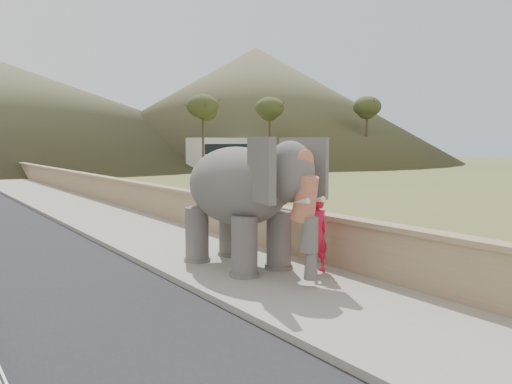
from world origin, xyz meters
TOP-DOWN VIEW (x-y plane):
  - ground at (0.00, 0.00)m, footprint 160.00×160.00m
  - walkway at (0.00, 10.00)m, footprint 3.00×120.00m
  - parapet at (1.65, 10.00)m, footprint 0.30×120.00m
  - cow at (10.79, 12.06)m, footprint 1.47×1.19m
  - distant_car at (20.03, 35.25)m, footprint 4.31×1.91m
  - bus_white at (21.02, 33.50)m, footprint 11.25×4.09m
  - bus_orange at (33.52, 33.90)m, footprint 11.28×4.73m
  - hill_right at (36.00, 52.00)m, footprint 56.00×56.00m
  - elephant_and_man at (0.02, 1.92)m, footprint 2.29×3.73m
  - trees at (2.01, 26.50)m, footprint 49.09×45.24m

SIDE VIEW (x-z plane):
  - ground at x=0.00m, z-range 0.00..0.00m
  - walkway at x=0.00m, z-range 0.00..0.15m
  - parapet at x=1.65m, z-range 0.00..1.10m
  - cow at x=10.79m, z-range 0.00..1.13m
  - distant_car at x=20.03m, z-range 0.00..1.44m
  - elephant_and_man at x=0.02m, z-range 0.14..2.74m
  - bus_white at x=21.02m, z-range 0.00..3.10m
  - bus_orange at x=33.52m, z-range 0.00..3.10m
  - trees at x=2.01m, z-range -0.51..8.38m
  - hill_right at x=36.00m, z-range 0.00..16.00m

